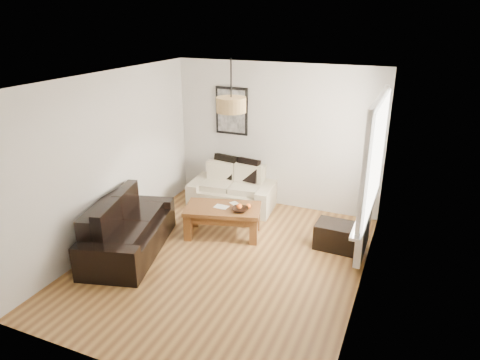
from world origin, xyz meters
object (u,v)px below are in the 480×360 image
at_px(loveseat_cream, 232,188).
at_px(sofa_leather, 128,227).
at_px(coffee_table, 223,221).
at_px(ottoman, 339,236).

relative_size(loveseat_cream, sofa_leather, 0.82).
relative_size(sofa_leather, coffee_table, 1.54).
bearing_deg(coffee_table, sofa_leather, -136.57).
relative_size(loveseat_cream, coffee_table, 1.27).
relative_size(sofa_leather, ottoman, 2.65).
xyz_separation_m(loveseat_cream, coffee_table, (0.30, -1.05, -0.13)).
xyz_separation_m(loveseat_cream, ottoman, (2.11, -0.75, -0.18)).
xyz_separation_m(coffee_table, ottoman, (1.81, 0.30, -0.05)).
distance_m(coffee_table, ottoman, 1.83).
bearing_deg(loveseat_cream, sofa_leather, -115.93).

